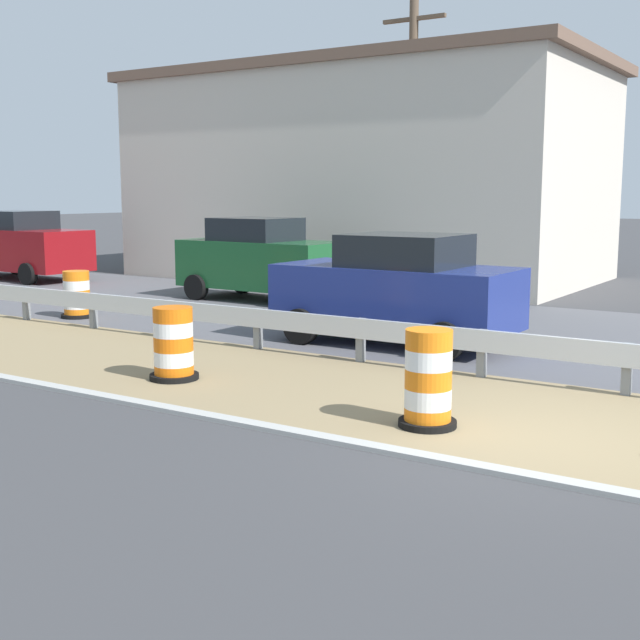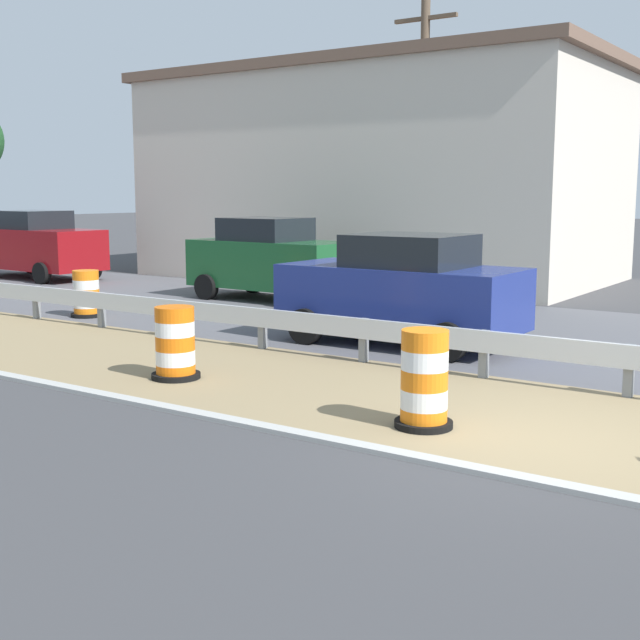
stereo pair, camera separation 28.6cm
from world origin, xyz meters
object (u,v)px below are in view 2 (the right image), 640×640
at_px(traffic_barrel_close, 175,346).
at_px(car_trailing_near_lane, 270,259).
at_px(car_lead_far_lane, 403,289).
at_px(car_mid_far_lane, 34,245).
at_px(traffic_barrel_mid, 86,296).
at_px(traffic_barrel_nearest, 424,384).
at_px(utility_pole_near, 423,142).

height_order(traffic_barrel_close, car_trailing_near_lane, car_trailing_near_lane).
distance_m(car_lead_far_lane, car_mid_far_lane, 15.49).
relative_size(traffic_barrel_close, car_mid_far_lane, 0.22).
relative_size(traffic_barrel_close, traffic_barrel_mid, 1.04).
distance_m(traffic_barrel_nearest, utility_pole_near, 14.06).
bearing_deg(traffic_barrel_close, utility_pole_near, 10.56).
height_order(traffic_barrel_nearest, traffic_barrel_mid, traffic_barrel_nearest).
bearing_deg(car_trailing_near_lane, utility_pole_near, 62.88).
height_order(traffic_barrel_mid, utility_pole_near, utility_pole_near).
relative_size(traffic_barrel_nearest, car_mid_far_lane, 0.23).
xyz_separation_m(car_trailing_near_lane, utility_pole_near, (3.92, -2.17, 2.97)).
bearing_deg(car_mid_far_lane, car_lead_far_lane, -12.03).
bearing_deg(utility_pole_near, traffic_barrel_nearest, -152.25).
height_order(traffic_barrel_close, car_mid_far_lane, car_mid_far_lane).
xyz_separation_m(traffic_barrel_close, car_mid_far_lane, (7.94, 13.70, 0.58)).
relative_size(traffic_barrel_mid, car_lead_far_lane, 0.24).
distance_m(traffic_barrel_mid, car_mid_far_lane, 9.08).
distance_m(traffic_barrel_nearest, car_mid_far_lane, 19.64).
height_order(car_trailing_near_lane, utility_pole_near, utility_pole_near).
height_order(traffic_barrel_nearest, car_mid_far_lane, car_mid_far_lane).
distance_m(traffic_barrel_nearest, car_lead_far_lane, 5.35).
bearing_deg(traffic_barrel_close, car_lead_far_lane, -17.59).
bearing_deg(car_trailing_near_lane, traffic_barrel_nearest, -41.93).
relative_size(car_lead_far_lane, car_mid_far_lane, 0.87).
relative_size(car_mid_far_lane, utility_pole_near, 0.63).
relative_size(traffic_barrel_nearest, car_trailing_near_lane, 0.27).
bearing_deg(traffic_barrel_nearest, car_trailing_near_lane, 46.28).
height_order(traffic_barrel_nearest, utility_pole_near, utility_pole_near).
xyz_separation_m(traffic_barrel_close, car_lead_far_lane, (4.29, -1.36, 0.50)).
bearing_deg(traffic_barrel_mid, car_lead_far_lane, -82.67).
relative_size(traffic_barrel_mid, car_mid_far_lane, 0.21).
bearing_deg(traffic_barrel_mid, car_trailing_near_lane, -18.56).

